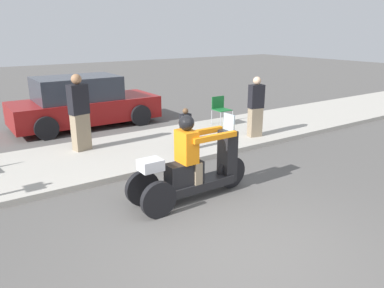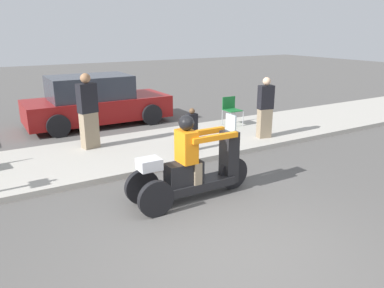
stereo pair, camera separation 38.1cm
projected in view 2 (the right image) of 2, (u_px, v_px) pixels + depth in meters
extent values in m
plane|color=#565451|center=(236.00, 254.00, 4.94)|extent=(60.00, 60.00, 0.00)
cube|color=#B2ADA3|center=(116.00, 154.00, 8.71)|extent=(28.00, 2.80, 0.12)
cylinder|color=black|center=(233.00, 173.00, 6.91)|extent=(0.60, 0.10, 0.60)
cylinder|color=black|center=(156.00, 199.00, 5.86)|extent=(0.60, 0.10, 0.60)
cylinder|color=black|center=(142.00, 187.00, 6.31)|extent=(0.60, 0.10, 0.60)
cube|color=black|center=(192.00, 186.00, 6.50)|extent=(1.59, 0.39, 0.15)
cube|color=black|center=(184.00, 173.00, 6.34)|extent=(0.64, 0.30, 0.38)
cube|color=black|center=(229.00, 157.00, 6.76)|extent=(0.24, 0.30, 0.95)
cube|color=silver|center=(231.00, 123.00, 6.59)|extent=(0.03, 0.28, 0.30)
cube|color=silver|center=(149.00, 164.00, 5.95)|extent=(0.36, 0.30, 0.18)
cube|color=orange|center=(186.00, 146.00, 6.23)|extent=(0.26, 0.38, 0.55)
sphere|color=black|center=(186.00, 123.00, 6.11)|extent=(0.26, 0.26, 0.26)
cube|color=gray|center=(197.00, 173.00, 6.33)|extent=(0.14, 0.14, 0.38)
cube|color=gray|center=(190.00, 169.00, 6.53)|extent=(0.14, 0.14, 0.38)
cube|color=orange|center=(215.00, 138.00, 6.24)|extent=(0.89, 0.09, 0.09)
cube|color=orange|center=(203.00, 132.00, 6.57)|extent=(0.89, 0.09, 0.09)
cube|color=gray|center=(264.00, 123.00, 9.74)|extent=(0.37, 0.29, 0.76)
cube|color=black|center=(266.00, 97.00, 9.54)|extent=(0.41, 0.29, 0.60)
sphere|color=beige|center=(267.00, 81.00, 9.43)|extent=(0.21, 0.21, 0.21)
cube|color=gray|center=(90.00, 130.00, 8.87)|extent=(0.43, 0.33, 0.86)
cube|color=black|center=(87.00, 98.00, 8.65)|extent=(0.47, 0.34, 0.68)
sphere|color=#9E704C|center=(85.00, 78.00, 8.51)|extent=(0.23, 0.23, 0.23)
cube|color=black|center=(192.00, 140.00, 8.71)|extent=(0.22, 0.14, 0.49)
cube|color=black|center=(192.00, 122.00, 8.58)|extent=(0.24, 0.14, 0.39)
sphere|color=brown|center=(192.00, 111.00, 8.51)|extent=(0.13, 0.13, 0.13)
cylinder|color=#A5A8AD|center=(231.00, 120.00, 10.75)|extent=(0.02, 0.02, 0.44)
cylinder|color=#A5A8AD|center=(243.00, 119.00, 10.95)|extent=(0.02, 0.02, 0.44)
cylinder|color=#A5A8AD|center=(222.00, 117.00, 11.12)|extent=(0.02, 0.02, 0.44)
cylinder|color=#A5A8AD|center=(234.00, 116.00, 11.32)|extent=(0.02, 0.02, 0.44)
cube|color=#19662D|center=(233.00, 110.00, 10.97)|extent=(0.45, 0.45, 0.02)
cube|color=#19662D|center=(229.00, 103.00, 11.10)|extent=(0.44, 0.03, 0.38)
cube|color=maroon|center=(98.00, 108.00, 11.56)|extent=(4.30, 1.75, 0.66)
cube|color=#2D333D|center=(90.00, 87.00, 11.26)|extent=(2.37, 1.57, 0.68)
cylinder|color=black|center=(152.00, 114.00, 11.57)|extent=(0.64, 0.22, 0.64)
cylinder|color=black|center=(130.00, 105.00, 13.01)|extent=(0.64, 0.22, 0.64)
cylinder|color=black|center=(58.00, 126.00, 10.21)|extent=(0.64, 0.22, 0.64)
cylinder|color=black|center=(46.00, 114.00, 11.65)|extent=(0.64, 0.22, 0.64)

